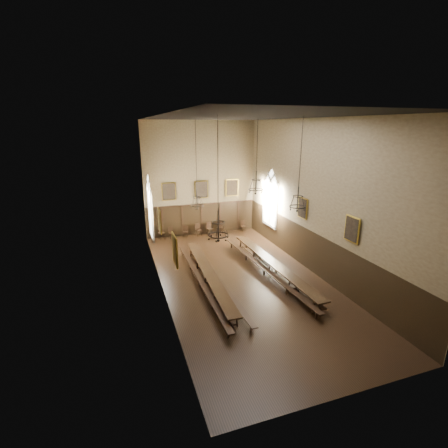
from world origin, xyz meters
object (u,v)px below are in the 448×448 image
bench_right_inner (264,271)px  chair_5 (220,230)px  chair_0 (162,235)px  chair_7 (243,228)px  bench_left_inner (217,280)px  chandelier_front_right (298,201)px  chandelier_back_right (256,185)px  chair_3 (198,232)px  chair_4 (210,231)px  table_left (209,278)px  chair_2 (186,233)px  chandelier_back_left (197,199)px  bench_left_outer (200,282)px  bench_right_outer (282,271)px  table_right (273,268)px  chair_1 (171,235)px  chandelier_front_left (218,228)px

bench_right_inner → chair_5: size_ratio=10.26×
chair_0 → chair_7: chair_0 is taller
bench_left_inner → chandelier_front_right: (3.55, -2.05, 4.75)m
bench_left_inner → chandelier_back_right: 6.47m
chair_3 → chair_4: chair_4 is taller
table_left → chandelier_back_right: bearing=33.0°
chair_2 → chair_3: bearing=17.5°
chair_5 → chandelier_back_left: bearing=-110.5°
bench_right_inner → table_left: bearing=-179.7°
bench_left_outer → bench_right_outer: 4.95m
bench_left_inner → table_right: bearing=4.9°
chair_5 → chandelier_back_right: chandelier_back_right is taller
chandelier_back_right → chair_2: bearing=119.4°
chair_4 → chandelier_back_right: size_ratio=0.23×
bench_right_inner → bench_right_outer: size_ratio=1.17×
chair_1 → chair_4: size_ratio=0.91×
bench_right_inner → chair_4: (-0.93, 8.42, -0.00)m
table_left → chair_0: 8.65m
table_left → chair_4: size_ratio=9.56×
table_right → chair_4: bearing=100.2°
chandelier_back_left → chandelier_front_left: 5.55m
bench_left_inner → chair_5: bearing=71.1°
bench_right_outer → chandelier_back_left: chandelier_back_left is taller
bench_right_outer → bench_left_outer: bearing=177.9°
bench_left_inner → chandelier_front_left: (-0.70, -2.48, 3.88)m
chair_3 → chandelier_front_right: 12.02m
bench_left_inner → chandelier_front_right: chandelier_front_right is taller
bench_left_inner → chair_1: 8.81m
table_right → chandelier_front_left: bearing=-147.0°
chair_5 → chair_3: bearing=-171.7°
chair_0 → bench_right_inner: bearing=-69.2°
table_right → chair_4: chair_4 is taller
table_right → chair_1: chair_1 is taller
bench_right_outer → chandelier_front_right: chandelier_front_right is taller
chandelier_back_left → chandelier_front_left: bearing=-94.2°
chair_1 → chair_2: bearing=-13.4°
chair_2 → chandelier_front_right: 12.32m
chair_3 → chandelier_back_right: size_ratio=0.22×
bench_right_inner → table_right: bearing=1.8°
chair_7 → chandelier_front_right: bearing=-104.1°
bench_left_inner → chandelier_front_left: chandelier_front_left is taller
bench_right_outer → chair_4: size_ratio=9.13×
chair_4 → chandelier_back_left: chandelier_back_left is taller
bench_right_inner → chandelier_back_right: (0.43, 2.48, 4.69)m
table_right → chair_4: size_ratio=9.93×
bench_right_outer → bench_left_inner: bearing=179.3°
bench_left_inner → chandelier_back_left: (-0.29, 3.06, 4.03)m
table_left → bench_right_outer: size_ratio=1.05×
bench_left_inner → bench_right_inner: bench_right_inner is taller
chandelier_front_left → chair_3: bearing=80.7°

